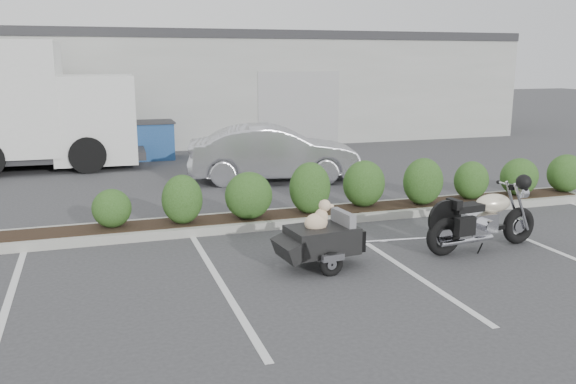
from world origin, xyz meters
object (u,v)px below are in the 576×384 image
object	(u,v)px
pet_trailer	(321,239)
dumpster	(145,140)
sedan	(274,153)
motorcycle	(484,220)

from	to	relation	value
pet_trailer	dumpster	xyz separation A→B (m)	(-1.53, 11.02, 0.15)
sedan	dumpster	xyz separation A→B (m)	(-2.76, 4.54, -0.11)
sedan	motorcycle	bearing A→B (deg)	-154.85
motorcycle	sedan	xyz separation A→B (m)	(-1.55, 6.50, 0.21)
motorcycle	dumpster	xyz separation A→B (m)	(-4.31, 11.04, 0.09)
motorcycle	pet_trailer	size ratio (longest dim) A/B	1.24
motorcycle	dumpster	distance (m)	11.85
pet_trailer	motorcycle	bearing A→B (deg)	-6.54
pet_trailer	dumpster	bearing A→B (deg)	91.75
sedan	dumpster	distance (m)	5.32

